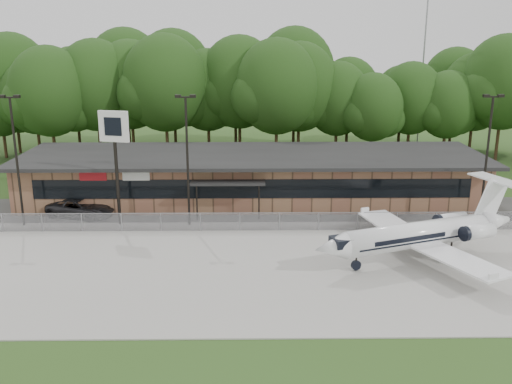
{
  "coord_description": "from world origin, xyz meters",
  "views": [
    {
      "loc": [
        -0.3,
        -26.16,
        14.59
      ],
      "look_at": [
        0.19,
        12.0,
        3.97
      ],
      "focal_mm": 40.0,
      "sensor_mm": 36.0,
      "label": 1
    }
  ],
  "objects_px": {
    "business_jet": "(423,235)",
    "suv": "(81,208)",
    "pole_sign": "(114,139)",
    "terminal": "(252,176)"
  },
  "relations": [
    {
      "from": "suv",
      "to": "pole_sign",
      "type": "distance_m",
      "value": 7.4
    },
    {
      "from": "pole_sign",
      "to": "business_jet",
      "type": "bearing_deg",
      "value": -5.73
    },
    {
      "from": "terminal",
      "to": "suv",
      "type": "xyz_separation_m",
      "value": [
        -14.17,
        -5.14,
        -1.41
      ]
    },
    {
      "from": "suv",
      "to": "pole_sign",
      "type": "relative_size",
      "value": 0.62
    },
    {
      "from": "terminal",
      "to": "business_jet",
      "type": "bearing_deg",
      "value": -53.13
    },
    {
      "from": "business_jet",
      "to": "pole_sign",
      "type": "xyz_separation_m",
      "value": [
        -21.7,
        7.76,
        5.06
      ]
    },
    {
      "from": "suv",
      "to": "pole_sign",
      "type": "bearing_deg",
      "value": -101.78
    },
    {
      "from": "suv",
      "to": "business_jet",
      "type": "bearing_deg",
      "value": -93.97
    },
    {
      "from": "business_jet",
      "to": "pole_sign",
      "type": "relative_size",
      "value": 1.66
    },
    {
      "from": "business_jet",
      "to": "suv",
      "type": "distance_m",
      "value": 27.18
    }
  ]
}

